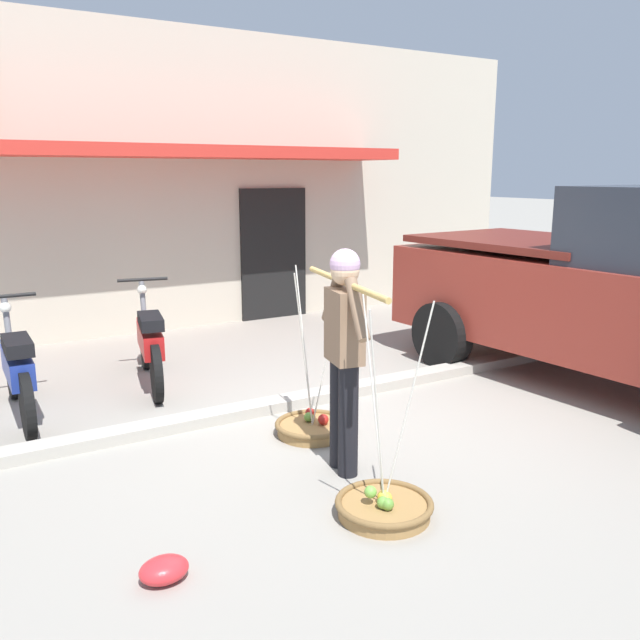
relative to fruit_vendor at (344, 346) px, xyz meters
The scene contains 10 objects.
ground_plane 1.29m from the fruit_vendor, 62.49° to the left, with size 90.00×90.00×0.00m, color gray.
sidewalk_curb 1.77m from the fruit_vendor, 74.91° to the left, with size 20.00×0.24×0.10m, color #AEA89C.
fruit_vendor is the anchor object (origin of this frame).
fruit_basket_left_side 1.17m from the fruit_vendor, 101.66° to the right, with size 0.65×0.65×1.45m.
fruit_basket_right_side 1.17m from the fruit_vendor, 78.31° to the left, with size 0.65×0.65×1.45m.
motorcycle_nearest_shop 3.20m from the fruit_vendor, 128.60° to the left, with size 0.54×1.82×1.09m.
motorcycle_second_in_row 2.93m from the fruit_vendor, 102.73° to the left, with size 0.57×1.80×1.09m.
parked_truck 3.59m from the fruit_vendor, ahead, with size 2.41×4.82×2.10m.
storefront_building 7.78m from the fruit_vendor, 89.31° to the left, with size 13.00×6.00×4.20m.
plastic_litter_bag 1.98m from the fruit_vendor, 157.06° to the right, with size 0.28×0.22×0.14m, color red.
Camera 1 is at (-2.95, -4.70, 2.22)m, focal length 37.17 mm.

